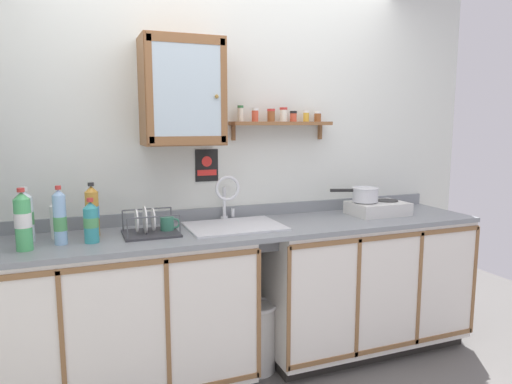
% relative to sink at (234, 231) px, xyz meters
% --- Properties ---
extents(back_wall, '(3.82, 0.07, 2.69)m').
position_rel_sink_xyz_m(back_wall, '(0.06, 0.29, 0.43)').
color(back_wall, silver).
rests_on(back_wall, ground).
extents(lower_cabinet_run, '(1.59, 0.62, 0.92)m').
position_rel_sink_xyz_m(lower_cabinet_run, '(-0.75, -0.04, -0.46)').
color(lower_cabinet_run, black).
rests_on(lower_cabinet_run, ground).
extents(lower_cabinet_run_right, '(1.46, 0.62, 0.92)m').
position_rel_sink_xyz_m(lower_cabinet_run_right, '(0.94, -0.04, -0.46)').
color(lower_cabinet_run_right, black).
rests_on(lower_cabinet_run_right, ground).
extents(countertop, '(3.18, 0.64, 0.03)m').
position_rel_sink_xyz_m(countertop, '(0.06, -0.04, 0.01)').
color(countertop, gray).
rests_on(countertop, lower_cabinet_run).
extents(backsplash, '(3.18, 0.02, 0.08)m').
position_rel_sink_xyz_m(backsplash, '(0.06, 0.26, 0.07)').
color(backsplash, gray).
rests_on(backsplash, countertop).
extents(sink, '(0.58, 0.48, 0.43)m').
position_rel_sink_xyz_m(sink, '(0.00, 0.00, 0.00)').
color(sink, silver).
rests_on(sink, countertop).
extents(hot_plate_stove, '(0.39, 0.28, 0.09)m').
position_rel_sink_xyz_m(hot_plate_stove, '(1.07, -0.00, 0.07)').
color(hot_plate_stove, silver).
rests_on(hot_plate_stove, countertop).
extents(saucepan, '(0.33, 0.18, 0.10)m').
position_rel_sink_xyz_m(saucepan, '(0.97, 0.02, 0.17)').
color(saucepan, silver).
rests_on(saucepan, hot_plate_stove).
extents(bottle_opaque_white_0, '(0.07, 0.07, 0.23)m').
position_rel_sink_xyz_m(bottle_opaque_white_0, '(-1.02, 0.06, 0.13)').
color(bottle_opaque_white_0, white).
rests_on(bottle_opaque_white_0, countertop).
extents(bottle_water_clear_1, '(0.08, 0.08, 0.30)m').
position_rel_sink_xyz_m(bottle_water_clear_1, '(-1.17, 0.06, 0.17)').
color(bottle_water_clear_1, silver).
rests_on(bottle_water_clear_1, countertop).
extents(bottle_detergent_teal_2, '(0.08, 0.08, 0.24)m').
position_rel_sink_xyz_m(bottle_detergent_teal_2, '(-0.84, -0.10, 0.14)').
color(bottle_detergent_teal_2, teal).
rests_on(bottle_detergent_teal_2, countertop).
extents(bottle_juice_amber_3, '(0.08, 0.08, 0.31)m').
position_rel_sink_xyz_m(bottle_juice_amber_3, '(-0.83, 0.06, 0.17)').
color(bottle_juice_amber_3, gold).
rests_on(bottle_juice_amber_3, countertop).
extents(bottle_water_blue_4, '(0.07, 0.07, 0.31)m').
position_rel_sink_xyz_m(bottle_water_blue_4, '(-0.99, -0.08, 0.17)').
color(bottle_water_blue_4, '#8CB7E0').
rests_on(bottle_water_blue_4, countertop).
extents(bottle_soda_green_5, '(0.08, 0.08, 0.32)m').
position_rel_sink_xyz_m(bottle_soda_green_5, '(-1.16, -0.14, 0.18)').
color(bottle_soda_green_5, '#4CB266').
rests_on(bottle_soda_green_5, countertop).
extents(dish_rack, '(0.31, 0.28, 0.17)m').
position_rel_sink_xyz_m(dish_rack, '(-0.52, -0.03, 0.06)').
color(dish_rack, '#333338').
rests_on(dish_rack, countertop).
extents(mug, '(0.12, 0.08, 0.09)m').
position_rel_sink_xyz_m(mug, '(-0.41, 0.00, 0.07)').
color(mug, '#337259').
rests_on(mug, countertop).
extents(wall_cabinet, '(0.48, 0.32, 0.64)m').
position_rel_sink_xyz_m(wall_cabinet, '(-0.28, 0.12, 0.85)').
color(wall_cabinet, brown).
extents(spice_shelf, '(0.71, 0.14, 0.23)m').
position_rel_sink_xyz_m(spice_shelf, '(0.41, 0.20, 0.68)').
color(spice_shelf, brown).
extents(warning_sign, '(0.15, 0.01, 0.21)m').
position_rel_sink_xyz_m(warning_sign, '(-0.10, 0.26, 0.39)').
color(warning_sign, black).
extents(trash_bin, '(0.26, 0.26, 0.45)m').
position_rel_sink_xyz_m(trash_bin, '(0.13, -0.08, -0.69)').
color(trash_bin, silver).
rests_on(trash_bin, ground).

